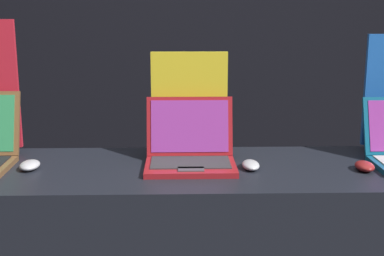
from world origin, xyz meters
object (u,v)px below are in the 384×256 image
(mouse_front, at_px, (30,165))
(mouse_back, at_px, (365,166))
(promo_stand_middle, at_px, (189,107))
(laptop_middle, at_px, (190,150))
(mouse_middle, at_px, (251,165))

(mouse_front, distance_m, mouse_back, 1.22)
(promo_stand_middle, bearing_deg, mouse_back, -20.60)
(mouse_back, bearing_deg, mouse_front, 177.82)
(mouse_front, xyz_separation_m, laptop_middle, (0.59, 0.04, 0.04))
(promo_stand_middle, distance_m, mouse_back, 0.70)
(mouse_front, bearing_deg, promo_stand_middle, 17.99)
(mouse_front, height_order, promo_stand_middle, promo_stand_middle)
(mouse_middle, relative_size, promo_stand_middle, 0.27)
(mouse_front, distance_m, laptop_middle, 0.59)
(laptop_middle, relative_size, mouse_back, 3.35)
(laptop_middle, bearing_deg, mouse_back, -7.73)
(laptop_middle, relative_size, mouse_middle, 3.02)
(laptop_middle, relative_size, promo_stand_middle, 0.81)
(mouse_back, bearing_deg, mouse_middle, 175.69)
(mouse_middle, relative_size, mouse_back, 1.11)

